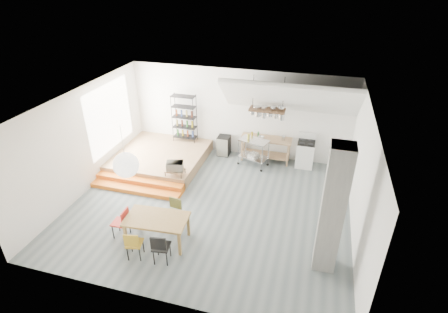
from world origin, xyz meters
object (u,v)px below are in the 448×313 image
(stove, at_px, (305,154))
(dining_table, at_px, (157,221))
(rolling_cart, at_px, (254,149))
(mini_fridge, at_px, (224,145))

(stove, bearing_deg, dining_table, -123.74)
(rolling_cart, distance_m, mini_fridge, 1.35)
(mini_fridge, bearing_deg, rolling_cart, -22.24)
(stove, distance_m, dining_table, 5.97)
(rolling_cart, bearing_deg, mini_fridge, 175.21)
(dining_table, xyz_separation_m, rolling_cart, (1.56, 4.51, -0.02))
(dining_table, bearing_deg, stove, 52.03)
(stove, relative_size, mini_fridge, 1.57)
(dining_table, height_order, rolling_cart, rolling_cart)
(stove, distance_m, rolling_cart, 1.82)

